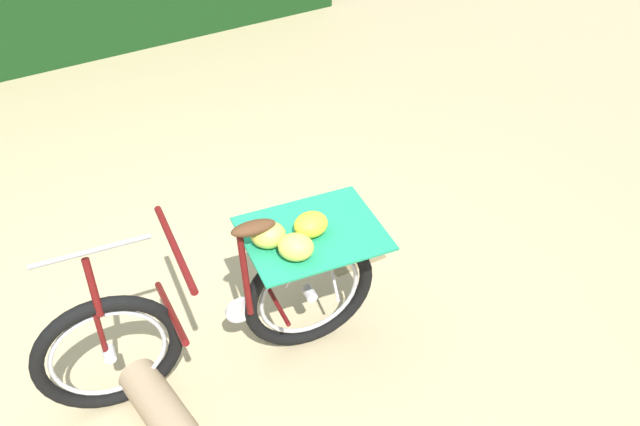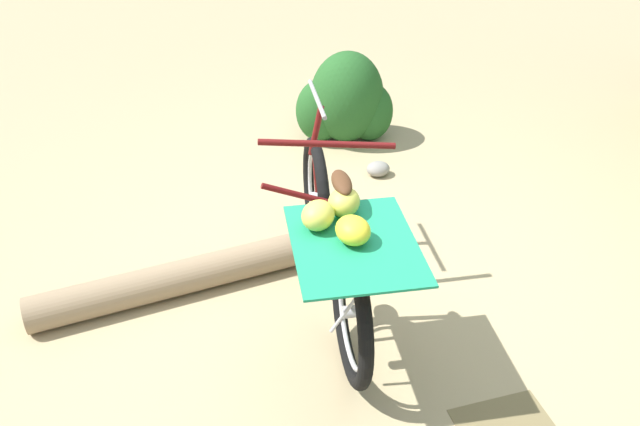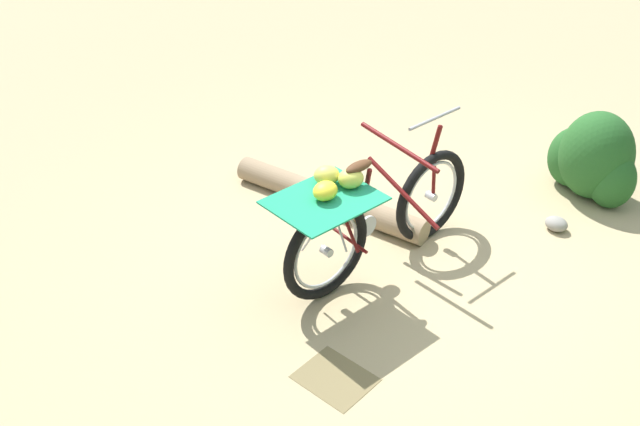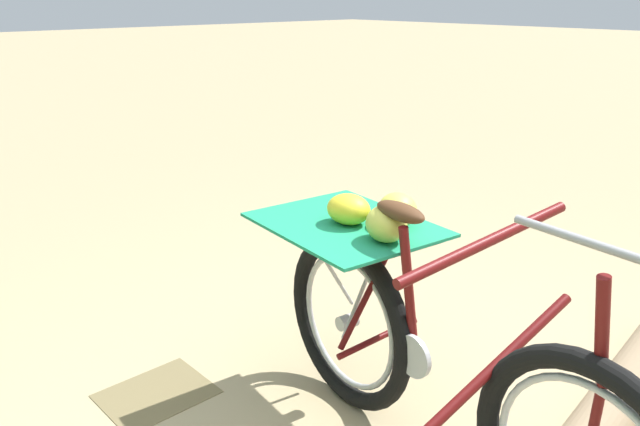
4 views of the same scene
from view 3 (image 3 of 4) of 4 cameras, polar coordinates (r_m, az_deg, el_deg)
ground_plane at (r=5.43m, az=7.33°, el=-4.67°), size 60.00×60.00×0.00m
bicycle at (r=5.20m, az=4.09°, el=-0.18°), size 0.75×1.80×1.03m
fallen_log at (r=6.05m, az=0.64°, el=1.12°), size 1.76×0.42×0.20m
shrub_cluster at (r=6.52m, az=20.13°, el=3.83°), size 0.79×0.54×0.75m
path_stone at (r=6.10m, az=17.57°, el=-0.79°), size 0.18×0.15×0.11m
leaf_litter_patch at (r=4.63m, az=1.16°, el=-12.47°), size 0.44×0.36×0.01m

